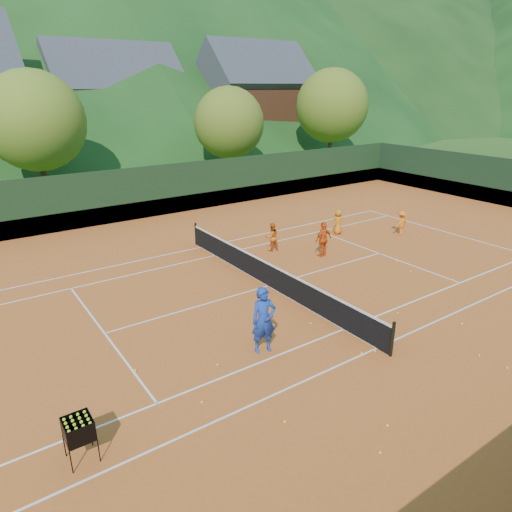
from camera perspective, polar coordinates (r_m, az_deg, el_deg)
ground at (r=17.84m, az=1.54°, el=-3.79°), size 400.00×400.00×0.00m
clay_court at (r=17.83m, az=1.54°, el=-3.76°), size 40.00×24.00×0.02m
coach at (r=13.23m, az=0.96°, el=-8.02°), size 0.83×0.65×2.01m
student_a at (r=21.38m, az=1.99°, el=2.41°), size 0.71×0.59×1.35m
student_b at (r=20.83m, az=8.42°, el=2.08°), size 0.97×0.44×1.61m
student_c at (r=24.20m, az=10.22°, el=4.22°), size 0.73×0.58×1.31m
student_d at (r=24.86m, az=17.69°, el=3.96°), size 0.86×0.55×1.28m
tennis_ball_0 at (r=16.44m, az=17.28°, el=-6.81°), size 0.07×0.07×0.07m
tennis_ball_1 at (r=13.88m, az=13.07°, el=-11.76°), size 0.07×0.07×0.07m
tennis_ball_3 at (r=19.92m, az=23.36°, el=-2.72°), size 0.07×0.07×0.07m
tennis_ball_5 at (r=11.83m, az=-6.77°, el=-17.71°), size 0.07×0.07×0.07m
tennis_ball_6 at (r=20.16m, az=18.77°, el=-1.81°), size 0.07×0.07×0.07m
tennis_ball_7 at (r=14.90m, az=26.12°, el=-11.11°), size 0.07×0.07×0.07m
tennis_ball_8 at (r=11.53m, az=16.08°, el=-19.69°), size 0.07×0.07×0.07m
tennis_ball_9 at (r=13.25m, az=-14.85°, el=-13.65°), size 0.07×0.07×0.07m
tennis_ball_10 at (r=14.66m, az=28.89°, el=-12.16°), size 0.07×0.07×0.07m
tennis_ball_11 at (r=13.10m, az=-4.83°, el=-13.40°), size 0.07×0.07×0.07m
tennis_ball_12 at (r=15.17m, az=6.84°, el=-8.36°), size 0.07×0.07×0.07m
tennis_ball_13 at (r=10.85m, az=15.23°, el=-22.64°), size 0.07×0.07×0.07m
tennis_ball_14 at (r=16.48m, az=24.33°, el=-7.73°), size 0.07×0.07×0.07m
tennis_ball_15 at (r=14.08m, az=14.64°, el=-11.43°), size 0.07×0.07×0.07m
tennis_ball_16 at (r=21.09m, az=17.19°, el=-0.64°), size 0.07×0.07×0.07m
tennis_ball_17 at (r=11.25m, az=3.62°, el=-19.98°), size 0.07×0.07×0.07m
court_lines at (r=17.83m, az=1.54°, el=-3.72°), size 23.83×11.03×0.00m
tennis_net at (r=17.63m, az=1.56°, el=-2.25°), size 0.10×12.07×1.10m
perimeter_fence at (r=17.35m, az=1.58°, el=0.03°), size 40.40×24.24×3.00m
ball_hopper at (r=10.59m, az=-21.31°, el=-19.60°), size 0.57×0.57×1.00m
chalet_mid at (r=49.66m, az=-17.10°, el=17.00°), size 12.65×8.82×11.45m
chalet_right at (r=52.33m, az=-0.21°, el=18.29°), size 11.50×8.82×11.91m
tree_b at (r=33.62m, az=-25.93°, el=14.93°), size 6.40×6.40×8.40m
tree_c at (r=37.72m, az=-3.37°, el=16.27°), size 5.60×5.60×7.35m
tree_d at (r=45.81m, az=9.46°, el=18.03°), size 6.80×6.80×8.93m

